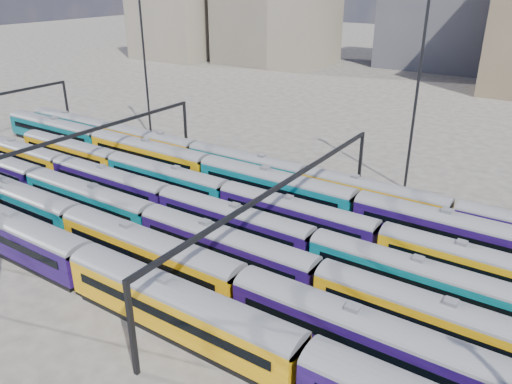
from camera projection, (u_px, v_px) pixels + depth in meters
The scene contains 12 objects.
ground at pixel (205, 229), 56.31m from camera, with size 500.00×500.00×0.00m, color #433E38.
rake_0 at pixel (304, 360), 33.14m from camera, with size 133.25×3.25×5.48m.
rake_1 at pixel (241, 285), 41.41m from camera, with size 127.88×3.12×5.26m.
rake_2 at pixel (88, 197), 58.21m from camera, with size 139.58×2.92×4.90m.
rake_3 at pixel (166, 198), 58.19m from camera, with size 115.53×2.82×4.74m.
rake_4 at pixel (296, 212), 54.62m from camera, with size 95.61×2.80×4.71m.
rake_5 at pixel (275, 184), 61.25m from camera, with size 106.80×3.13×5.27m.
rake_6 at pixel (373, 193), 59.72m from camera, with size 130.15×2.72×4.56m.
gantry_1 at pixel (81, 141), 63.74m from camera, with size 0.35×40.35×8.03m.
gantry_2 at pixel (282, 194), 48.50m from camera, with size 0.35×40.35×8.03m.
mast_1 at pixel (144, 56), 82.70m from camera, with size 1.40×0.50×25.60m.
mast_3 at pixel (418, 84), 61.37m from camera, with size 1.40×0.50×25.60m.
Camera 1 is at (32.50, -38.29, 26.45)m, focal length 35.00 mm.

